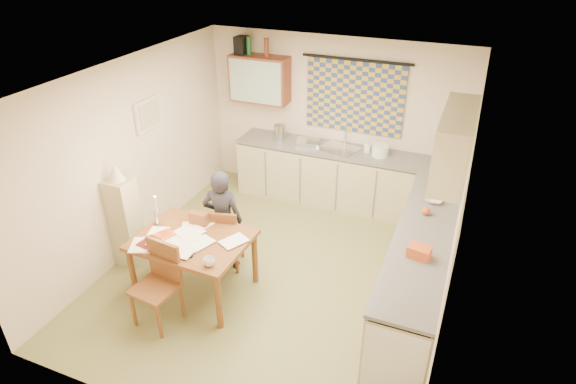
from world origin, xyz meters
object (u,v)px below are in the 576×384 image
at_px(shelf_stand, 126,222).
at_px(dining_table, 195,264).
at_px(stove, 399,344).
at_px(person, 223,220).
at_px(counter_right, 419,267).
at_px(counter_back, 342,178).
at_px(chair_far, 226,247).

bearing_deg(shelf_stand, dining_table, -8.84).
bearing_deg(stove, person, 158.44).
bearing_deg(counter_right, dining_table, -161.19).
height_order(dining_table, person, person).
bearing_deg(dining_table, shelf_stand, 173.01).
xyz_separation_m(counter_back, chair_far, (-0.91, -2.06, -0.18)).
height_order(stove, shelf_stand, shelf_stand).
xyz_separation_m(chair_far, shelf_stand, (-1.19, -0.39, 0.33)).
xyz_separation_m(stove, chair_far, (-2.35, 0.93, -0.16)).
distance_m(person, shelf_stand, 1.24).
distance_m(counter_back, shelf_stand, 3.23).
relative_size(counter_back, shelf_stand, 2.76).
relative_size(counter_back, chair_far, 3.78).
height_order(stove, chair_far, chair_far).
xyz_separation_m(person, shelf_stand, (-1.17, -0.40, -0.08)).
bearing_deg(counter_back, stove, -64.31).
distance_m(chair_far, person, 0.41).
distance_m(counter_right, dining_table, 2.59).
relative_size(counter_right, dining_table, 2.28).
relative_size(stove, chair_far, 0.99).
bearing_deg(counter_back, dining_table, -111.16).
relative_size(dining_table, shelf_stand, 1.08).
height_order(counter_right, person, person).
bearing_deg(dining_table, counter_back, 70.69).
xyz_separation_m(counter_back, person, (-0.93, -2.05, 0.23)).
distance_m(stove, chair_far, 2.53).
height_order(chair_far, shelf_stand, shelf_stand).
xyz_separation_m(counter_right, chair_far, (-2.35, -0.27, -0.18)).
distance_m(dining_table, chair_far, 0.58).
bearing_deg(counter_right, counter_back, 128.87).
bearing_deg(counter_back, shelf_stand, -130.69).
bearing_deg(chair_far, person, -34.44).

